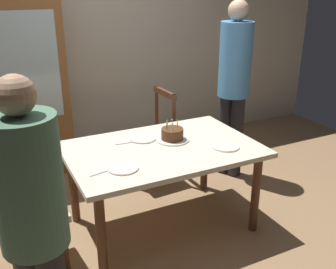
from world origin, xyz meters
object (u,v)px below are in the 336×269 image
object	(u,v)px
person_guest	(234,80)
china_cabinet	(10,89)
chair_upholstered	(16,207)
plate_far_side	(143,139)
chair_spindle_back	(151,139)
dining_table	(162,157)
plate_near_celebrant	(123,168)
plate_near_guest	(226,146)
birthday_cake	(172,135)
person_celebrant	(33,220)

from	to	relation	value
person_guest	china_cabinet	size ratio (longest dim) A/B	0.95
chair_upholstered	person_guest	distance (m)	2.36
plate_far_side	chair_spindle_back	world-z (taller)	chair_spindle_back
dining_table	person_guest	distance (m)	1.27
plate_near_celebrant	plate_near_guest	xyz separation A→B (m)	(0.87, 0.00, 0.00)
plate_near_guest	birthday_cake	bearing A→B (deg)	134.41
dining_table	plate_near_celebrant	xyz separation A→B (m)	(-0.41, -0.22, 0.09)
plate_near_guest	plate_near_celebrant	bearing A→B (deg)	180.00
plate_far_side	china_cabinet	distance (m)	1.62
dining_table	chair_upholstered	world-z (taller)	chair_upholstered
dining_table	chair_spindle_back	world-z (taller)	chair_spindle_back
person_celebrant	plate_far_side	bearing A→B (deg)	47.49
chair_upholstered	chair_spindle_back	bearing A→B (deg)	32.35
plate_near_celebrant	plate_far_side	distance (m)	0.56
birthday_cake	plate_far_side	size ratio (longest dim) A/B	1.27
china_cabinet	plate_near_guest	bearing A→B (deg)	-51.57
birthday_cake	chair_upholstered	xyz separation A→B (m)	(-1.28, -0.16, -0.24)
dining_table	plate_near_guest	size ratio (longest dim) A/B	6.85
dining_table	person_guest	size ratio (longest dim) A/B	0.83
plate_near_celebrant	chair_upholstered	size ratio (longest dim) A/B	0.23
birthday_cake	person_guest	distance (m)	1.08
birthday_cake	plate_near_guest	bearing A→B (deg)	-45.59
dining_table	person_celebrant	world-z (taller)	person_celebrant
dining_table	china_cabinet	world-z (taller)	china_cabinet
chair_spindle_back	china_cabinet	distance (m)	1.51
birthday_cake	china_cabinet	size ratio (longest dim) A/B	0.15
plate_near_celebrant	dining_table	bearing A→B (deg)	28.42
chair_upholstered	china_cabinet	world-z (taller)	china_cabinet
dining_table	birthday_cake	size ratio (longest dim) A/B	5.38
birthday_cake	plate_near_celebrant	bearing A→B (deg)	-149.85
plate_near_guest	person_guest	distance (m)	1.05
dining_table	china_cabinet	size ratio (longest dim) A/B	0.79
birthday_cake	person_guest	size ratio (longest dim) A/B	0.15
dining_table	birthday_cake	world-z (taller)	birthday_cake
plate_near_guest	person_celebrant	size ratio (longest dim) A/B	0.14
chair_spindle_back	chair_upholstered	world-z (taller)	same
plate_near_guest	china_cabinet	distance (m)	2.29
birthday_cake	person_guest	bearing A→B (deg)	26.58
plate_near_celebrant	chair_spindle_back	world-z (taller)	chair_spindle_back
dining_table	china_cabinet	xyz separation A→B (m)	(-0.96, 1.56, 0.31)
plate_far_side	china_cabinet	size ratio (longest dim) A/B	0.12
person_guest	chair_upholstered	bearing A→B (deg)	-164.12
plate_far_side	chair_upholstered	xyz separation A→B (m)	(-1.07, -0.29, -0.20)
china_cabinet	dining_table	bearing A→B (deg)	-58.30
plate_near_guest	person_celebrant	distance (m)	1.70
plate_near_celebrant	china_cabinet	xyz separation A→B (m)	(-0.55, 1.78, 0.22)
plate_far_side	plate_near_guest	bearing A→B (deg)	-40.38
birthday_cake	dining_table	bearing A→B (deg)	-144.98
chair_upholstered	person_celebrant	world-z (taller)	person_celebrant
plate_near_celebrant	chair_upholstered	world-z (taller)	chair_upholstered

